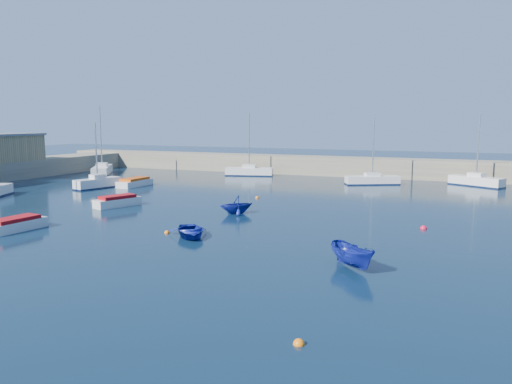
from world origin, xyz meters
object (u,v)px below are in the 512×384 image
at_px(brick_shed_a, 5,148).
at_px(dinghy_left, 236,205).
at_px(sailboat_7, 476,181).
at_px(motorboat_2, 135,182).
at_px(sailboat_3, 98,183).
at_px(dinghy_center, 190,231).
at_px(motorboat_0, 16,224).
at_px(dinghy_right, 353,256).
at_px(sailboat_4, 102,170).
at_px(sailboat_5, 249,171).
at_px(sailboat_6, 372,180).
at_px(motorboat_1, 117,201).

height_order(brick_shed_a, dinghy_left, brick_shed_a).
distance_m(sailboat_7, motorboat_2, 40.96).
bearing_deg(sailboat_3, dinghy_center, -23.16).
xyz_separation_m(brick_shed_a, motorboat_0, (27.93, -23.23, -3.65)).
xyz_separation_m(dinghy_center, dinghy_right, (11.66, -2.96, 0.27)).
distance_m(brick_shed_a, dinghy_right, 56.93).
height_order(brick_shed_a, sailboat_4, sailboat_4).
distance_m(sailboat_5, motorboat_2, 17.99).
bearing_deg(sailboat_5, sailboat_6, -115.39).
height_order(sailboat_7, dinghy_left, sailboat_7).
relative_size(sailboat_3, motorboat_1, 1.69).
height_order(dinghy_left, dinghy_right, dinghy_left).
xyz_separation_m(sailboat_3, sailboat_7, (40.54, 19.36, -0.00)).
relative_size(sailboat_4, motorboat_2, 1.98).
relative_size(sailboat_6, dinghy_center, 2.31).
height_order(sailboat_6, dinghy_right, sailboat_6).
xyz_separation_m(sailboat_5, sailboat_6, (18.02, -3.24, -0.06)).
bearing_deg(motorboat_0, dinghy_left, 51.17).
xyz_separation_m(motorboat_2, dinghy_center, (19.53, -20.23, -0.10)).
bearing_deg(sailboat_4, dinghy_center, -75.26).
bearing_deg(sailboat_3, motorboat_0, -49.50).
distance_m(sailboat_6, sailboat_7, 12.22).
xyz_separation_m(sailboat_7, dinghy_left, (-18.81, -27.61, 0.12)).
height_order(sailboat_5, sailboat_7, sailboat_5).
distance_m(sailboat_3, motorboat_0, 22.75).
distance_m(sailboat_6, dinghy_left, 25.30).
bearing_deg(motorboat_2, dinghy_right, -35.87).
bearing_deg(sailboat_7, sailboat_5, 120.64).
relative_size(brick_shed_a, sailboat_7, 0.94).
relative_size(sailboat_7, dinghy_right, 2.50).
xyz_separation_m(motorboat_1, dinghy_right, (23.92, -10.79, 0.17)).
bearing_deg(sailboat_3, brick_shed_a, -174.88).
distance_m(brick_shed_a, motorboat_1, 30.80).
height_order(brick_shed_a, motorboat_0, brick_shed_a).
relative_size(brick_shed_a, dinghy_left, 2.77).
height_order(sailboat_7, motorboat_0, sailboat_7).
relative_size(sailboat_6, motorboat_2, 1.70).
bearing_deg(sailboat_4, sailboat_6, -27.36).
bearing_deg(brick_shed_a, sailboat_3, -9.05).
bearing_deg(sailboat_4, brick_shed_a, -162.92).
distance_m(sailboat_4, sailboat_6, 38.71).
height_order(motorboat_0, dinghy_left, dinghy_left).
xyz_separation_m(sailboat_5, motorboat_2, (-7.80, -16.21, -0.15)).
height_order(dinghy_center, dinghy_right, dinghy_right).
xyz_separation_m(sailboat_7, dinghy_right, (-6.39, -39.47, 0.02)).
distance_m(sailboat_3, sailboat_7, 44.93).
xyz_separation_m(brick_shed_a, sailboat_5, (28.59, 16.45, -3.47)).
bearing_deg(sailboat_5, dinghy_right, -164.49).
bearing_deg(sailboat_7, dinghy_right, -158.70).
xyz_separation_m(sailboat_6, motorboat_0, (-18.68, -36.44, -0.12)).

